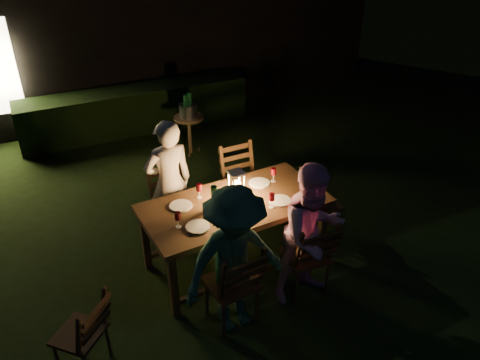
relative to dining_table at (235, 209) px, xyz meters
name	(u,v)px	position (x,y,z in m)	size (l,w,h in m)	color
garden_envelope	(123,18)	(0.52, 6.72, 0.81)	(40.00, 40.00, 3.20)	black
dining_table	(235,209)	(0.00, 0.00, 0.00)	(2.09, 1.12, 0.85)	#483118
chair_near_left	(233,296)	(-0.41, -0.79, -0.45)	(0.50, 0.53, 1.03)	#483118
chair_near_right	(306,268)	(0.49, -0.75, -0.46)	(0.49, 0.52, 1.02)	#483118
chair_far_left	(174,220)	(-0.49, 0.75, -0.47)	(0.47, 0.50, 0.97)	#483118
chair_far_right	(244,197)	(0.51, 0.80, -0.45)	(0.48, 0.52, 1.06)	#483118
chair_end	(319,214)	(1.23, 0.07, -0.48)	(0.48, 0.45, 0.95)	#483118
chair_spare	(84,345)	(-1.85, -0.71, -0.49)	(0.59, 0.59, 0.90)	#483118
person_house_side	(169,183)	(-0.49, 0.80, 0.04)	(0.59, 0.39, 1.61)	white
person_opp_right	(312,234)	(0.49, -0.80, 0.02)	(0.77, 0.60, 1.58)	#E29BCF
person_opp_left	(235,262)	(-0.41, -0.84, 0.03)	(1.03, 0.59, 1.60)	#34684D
lantern	(237,187)	(0.05, 0.05, 0.24)	(0.16, 0.16, 0.35)	white
plate_far_left	(181,206)	(-0.56, 0.19, 0.09)	(0.25, 0.25, 0.01)	white
plate_near_left	(198,227)	(-0.54, -0.25, 0.09)	(0.25, 0.25, 0.01)	white
plate_far_right	(259,183)	(0.44, 0.24, 0.09)	(0.25, 0.25, 0.01)	white
plate_near_right	(280,201)	(0.46, -0.20, 0.09)	(0.25, 0.25, 0.01)	white
wineglass_a	(199,191)	(-0.31, 0.26, 0.17)	(0.06, 0.06, 0.18)	#59070F
wineglass_b	(178,220)	(-0.71, -0.16, 0.17)	(0.06, 0.06, 0.18)	#59070F
wineglass_c	(272,201)	(0.31, -0.26, 0.17)	(0.06, 0.06, 0.18)	#59070F
wineglass_d	(274,175)	(0.61, 0.21, 0.17)	(0.06, 0.06, 0.18)	#59070F
wineglass_e	(240,212)	(-0.08, -0.30, 0.17)	(0.06, 0.06, 0.18)	silver
bottle_table	(214,198)	(-0.25, -0.01, 0.22)	(0.07, 0.07, 0.28)	#0F471E
napkin_left	(237,221)	(-0.13, -0.33, 0.09)	(0.18, 0.14, 0.01)	red
napkin_right	(291,202)	(0.56, -0.27, 0.09)	(0.18, 0.14, 0.01)	red
phone	(195,233)	(-0.60, -0.33, 0.09)	(0.14, 0.07, 0.01)	black
side_table	(189,121)	(0.56, 2.93, -0.18)	(0.50, 0.50, 0.67)	brown
ice_bucket	(188,110)	(0.56, 2.93, 0.01)	(0.30, 0.30, 0.22)	#A5A8AD
bottle_bucket_a	(186,109)	(0.51, 2.89, 0.06)	(0.07, 0.07, 0.32)	#0F471E
bottle_bucket_b	(190,106)	(0.61, 2.97, 0.06)	(0.07, 0.07, 0.32)	#0F471E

